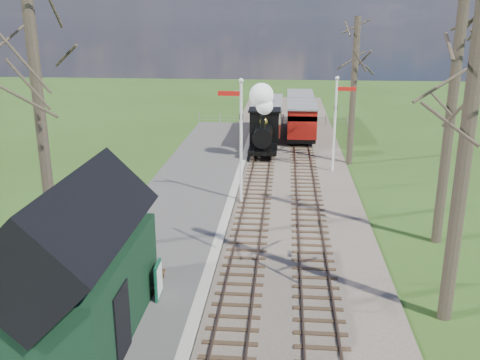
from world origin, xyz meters
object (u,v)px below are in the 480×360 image
Objects in this scene: semaphore_far at (336,117)px; red_carriage_b at (300,108)px; red_carriage_a at (301,120)px; sign_board at (158,280)px; bench at (150,275)px; person at (102,345)px; coach at (267,116)px; station_shed at (78,267)px; locomotive at (264,124)px; semaphore_near at (240,133)px.

red_carriage_b is (-1.77, 13.78, -1.79)m from semaphore_far.
sign_board is (-5.17, -24.11, -0.75)m from red_carriage_a.
semaphore_far is 1.07× the size of red_carriage_a.
sign_board is (-5.17, -29.61, -0.75)m from red_carriage_b.
person is (-0.19, -4.33, 0.20)m from bench.
coach reaches higher than sign_board.
station_shed is 3.57m from bench.
locomotive is 4.06× the size of person.
red_carriage_a is at bearing -90.00° from red_carriage_b.
semaphore_far is at bearing 66.33° from sign_board.
locomotive is (4.29, 21.48, -0.04)m from station_shed.
semaphore_near is 9.86m from bench.
red_carriage_b is (2.60, 4.23, -0.07)m from coach.
person reaches higher than bench.
sign_board is 0.89m from bench.
station_shed is 3.14m from sign_board.
red_carriage_b is (3.37, 19.78, -2.06)m from semaphore_near.
coach is 6.50× the size of person.
locomotive is (0.76, 9.47, -1.40)m from semaphore_near.
locomotive is 0.91× the size of red_carriage_a.
coach is 25.52m from sign_board.
station_shed is at bearing -115.72° from semaphore_far.
semaphore_far is 4.70× the size of sign_board.
sign_board is at bearing -99.90° from red_carriage_b.
locomotive is at bearing -90.11° from coach.
red_carriage_b reaches higher than sign_board.
bench is at bearing -99.25° from locomotive.
locomotive is at bearing 141.62° from semaphore_far.
red_carriage_a is 3.51× the size of bench.
station_shed is at bearing -128.62° from sign_board.
semaphore_near reaches higher than red_carriage_b.
coach is 29.17m from person.
semaphore_near is at bearing -99.67° from red_carriage_b.
semaphore_far is 0.74× the size of coach.
coach is 2.89m from red_carriage_a.
coach is (0.77, 15.54, -2.00)m from semaphore_near.
red_carriage_a is (6.90, 26.28, -0.71)m from station_shed.
semaphore_far is (8.67, 18.00, 1.08)m from station_shed.
locomotive is at bearing 82.47° from sign_board.
semaphore_near reaches higher than coach.
person is at bearing -92.57° from bench.
semaphore_near is 9.61m from locomotive.
semaphore_far is 1.18× the size of locomotive.
red_carriage_b is at bearing 75.77° from locomotive.
semaphore_near reaches higher than sign_board.
semaphore_far reaches higher than coach.
coach is (4.30, 27.54, -0.64)m from station_shed.
semaphore_near is 20.17m from red_carriage_b.
person is at bearing -111.37° from semaphore_far.
bench is at bearing -97.02° from coach.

